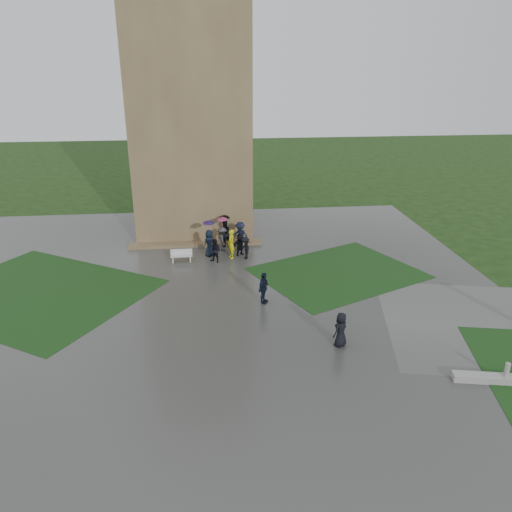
{
  "coord_description": "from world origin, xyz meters",
  "views": [
    {
      "loc": [
        0.78,
        -21.66,
        11.9
      ],
      "look_at": [
        3.6,
        5.27,
        1.2
      ],
      "focal_mm": 35.0,
      "sensor_mm": 36.0,
      "label": 1
    }
  ],
  "objects": [
    {
      "name": "ground",
      "position": [
        0.0,
        0.0,
        0.0
      ],
      "size": [
        120.0,
        120.0,
        0.0
      ],
      "primitive_type": "plane",
      "color": "black"
    },
    {
      "name": "tower_plinth",
      "position": [
        0.0,
        10.6,
        0.13
      ],
      "size": [
        9.0,
        0.8,
        0.22
      ],
      "primitive_type": "cube",
      "color": "brown",
      "rests_on": "plaza"
    },
    {
      "name": "tower",
      "position": [
        0.0,
        15.0,
        9.0
      ],
      "size": [
        8.0,
        8.0,
        18.0
      ],
      "primitive_type": "cube",
      "color": "brown",
      "rests_on": "ground"
    },
    {
      "name": "plaza",
      "position": [
        0.0,
        2.0,
        0.01
      ],
      "size": [
        34.0,
        34.0,
        0.02
      ],
      "primitive_type": "cube",
      "color": "#353633",
      "rests_on": "ground"
    },
    {
      "name": "pedestrian_near",
      "position": [
        6.5,
        -2.95,
        0.82
      ],
      "size": [
        0.94,
        0.9,
        1.6
      ],
      "primitive_type": "imported",
      "rotation": [
        0.0,
        0.0,
        3.81
      ],
      "color": "black",
      "rests_on": "plaza"
    },
    {
      "name": "visitor_cluster",
      "position": [
        2.25,
        8.94,
        1.08
      ],
      "size": [
        3.28,
        3.65,
        2.42
      ],
      "color": "black",
      "rests_on": "plaza"
    },
    {
      "name": "pedestrian_mid",
      "position": [
        3.61,
        1.58,
        0.87
      ],
      "size": [
        1.01,
        1.14,
        1.7
      ],
      "primitive_type": "imported",
      "rotation": [
        0.0,
        0.0,
        1.01
      ],
      "color": "black",
      "rests_on": "plaza"
    },
    {
      "name": "lawn_inset_left",
      "position": [
        -8.5,
        4.0,
        0.03
      ],
      "size": [
        14.1,
        13.46,
        0.01
      ],
      "primitive_type": "cube",
      "rotation": [
        0.0,
        0.0,
        -0.56
      ],
      "color": "black",
      "rests_on": "plaza"
    },
    {
      "name": "lawn_inset_right",
      "position": [
        8.5,
        5.0,
        0.03
      ],
      "size": [
        11.12,
        10.15,
        0.01
      ],
      "primitive_type": "cube",
      "rotation": [
        0.0,
        0.0,
        0.44
      ],
      "color": "black",
      "rests_on": "plaza"
    },
    {
      "name": "bench",
      "position": [
        -0.85,
        7.8,
        0.42
      ],
      "size": [
        1.36,
        0.44,
        0.79
      ],
      "rotation": [
        0.0,
        0.0,
        0.01
      ],
      "color": "beige",
      "rests_on": "plaza"
    }
  ]
}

